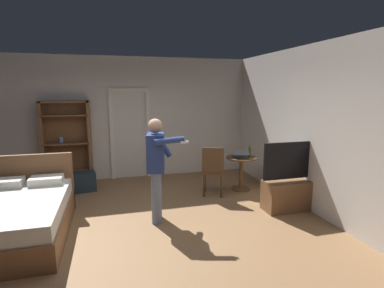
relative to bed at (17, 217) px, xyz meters
name	(u,v)px	position (x,y,z in m)	size (l,w,h in m)	color
ground_plane	(149,229)	(1.84, -0.28, -0.30)	(6.44, 6.44, 0.00)	olive
wall_back	(131,118)	(1.84, 2.71, 1.12)	(5.86, 0.12, 2.85)	silver
wall_right	(318,130)	(4.71, -0.28, 1.12)	(0.12, 6.10, 2.85)	silver
doorway_frame	(130,127)	(1.80, 2.63, 0.92)	(0.93, 0.08, 2.13)	white
bed	(17,217)	(0.00, 0.00, 0.00)	(1.36, 2.05, 1.02)	brown
bookshelf	(67,140)	(0.42, 2.49, 0.70)	(1.01, 0.32, 1.85)	brown
tv_flatscreen	(291,189)	(4.35, -0.14, 0.06)	(1.10, 0.40, 1.21)	brown
side_table	(241,168)	(3.96, 1.08, 0.17)	(0.64, 0.64, 0.70)	brown
laptop	(241,155)	(3.92, 1.04, 0.45)	(0.40, 0.40, 0.17)	black
bottle_on_table	(250,153)	(4.10, 1.00, 0.51)	(0.06, 0.06, 0.26)	#333F11
wooden_chair	(213,169)	(3.26, 0.89, 0.24)	(0.54, 0.54, 0.99)	#4C331E
person_blue_shirt	(157,163)	(2.02, 0.02, 0.64)	(0.61, 0.64, 1.65)	slate
suitcase_dark	(79,182)	(0.68, 1.85, -0.10)	(0.64, 0.33, 0.40)	#1E2D38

